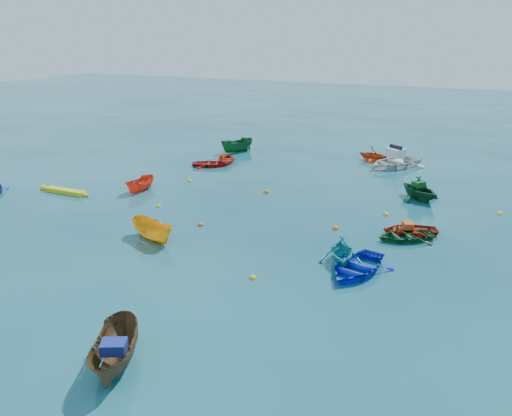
% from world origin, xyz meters
% --- Properties ---
extents(ground, '(160.00, 160.00, 0.00)m').
position_xyz_m(ground, '(0.00, 0.00, 0.00)').
color(ground, '#0A384B').
rests_on(ground, ground).
extents(sampan_brown_mid, '(2.52, 3.41, 1.24)m').
position_xyz_m(sampan_brown_mid, '(1.74, -8.78, 0.00)').
color(sampan_brown_mid, brown).
rests_on(sampan_brown_mid, ground).
extents(dinghy_blue_se, '(3.15, 3.88, 0.71)m').
position_xyz_m(dinghy_blue_se, '(6.74, 0.42, 0.00)').
color(dinghy_blue_se, '#1024CA').
rests_on(dinghy_blue_se, ground).
extents(sampan_yellow_mid, '(3.14, 2.11, 1.14)m').
position_xyz_m(sampan_yellow_mid, '(-3.03, -0.29, 0.00)').
color(sampan_yellow_mid, '#F9A716').
rests_on(sampan_yellow_mid, ground).
extents(dinghy_green_e, '(3.41, 3.22, 0.58)m').
position_xyz_m(dinghy_green_e, '(8.02, 4.89, 0.00)').
color(dinghy_green_e, '#114A20').
rests_on(dinghy_green_e, ground).
extents(dinghy_cyan_se, '(2.68, 2.89, 1.25)m').
position_xyz_m(dinghy_cyan_se, '(5.88, 1.14, 0.00)').
color(dinghy_cyan_se, teal).
rests_on(dinghy_cyan_se, ground).
extents(dinghy_red_nw, '(3.24, 2.83, 0.56)m').
position_xyz_m(dinghy_red_nw, '(-7.56, 13.22, 0.00)').
color(dinghy_red_nw, '#9F120D').
rests_on(dinghy_red_nw, ground).
extents(sampan_orange_n, '(1.00, 2.55, 0.98)m').
position_xyz_m(sampan_orange_n, '(-8.51, 5.95, 0.00)').
color(sampan_orange_n, '#EF3B16').
rests_on(sampan_orange_n, ground).
extents(dinghy_green_n, '(3.77, 3.73, 1.50)m').
position_xyz_m(dinghy_green_n, '(7.77, 11.59, 0.00)').
color(dinghy_green_n, '#104421').
rests_on(dinghy_green_n, ground).
extents(dinghy_red_ne, '(3.23, 2.81, 0.56)m').
position_xyz_m(dinghy_red_ne, '(8.11, 5.79, 0.00)').
color(dinghy_red_ne, '#A0220D').
rests_on(dinghy_red_ne, ground).
extents(dinghy_red_far, '(2.99, 3.23, 0.55)m').
position_xyz_m(dinghy_red_far, '(-7.16, 14.93, 0.00)').
color(dinghy_red_far, red).
rests_on(dinghy_red_far, ground).
extents(dinghy_orange_far, '(2.75, 2.51, 1.23)m').
position_xyz_m(dinghy_orange_far, '(3.20, 19.99, 0.00)').
color(dinghy_orange_far, '#CA4013').
rests_on(dinghy_orange_far, ground).
extents(sampan_green_far, '(2.52, 3.41, 1.24)m').
position_xyz_m(sampan_green_far, '(-7.86, 18.28, 0.00)').
color(sampan_green_far, '#135527').
rests_on(sampan_green_far, ground).
extents(kayak_yellow, '(3.55, 0.54, 0.35)m').
position_xyz_m(kayak_yellow, '(-12.44, 3.57, 0.00)').
color(kayak_yellow, yellow).
rests_on(kayak_yellow, ground).
extents(motorboat_white, '(5.21, 5.58, 1.54)m').
position_xyz_m(motorboat_white, '(5.04, 18.86, 0.00)').
color(motorboat_white, silver).
rests_on(motorboat_white, ground).
extents(tarp_blue_a, '(0.89, 0.81, 0.35)m').
position_xyz_m(tarp_blue_a, '(1.81, -8.91, 0.80)').
color(tarp_blue_a, navy).
rests_on(tarp_blue_a, sampan_brown_mid).
extents(tarp_green_b, '(0.85, 0.87, 0.34)m').
position_xyz_m(tarp_green_b, '(7.69, 11.66, 0.92)').
color(tarp_green_b, '#134C1C').
rests_on(tarp_green_b, dinghy_green_n).
extents(tarp_orange_b, '(0.68, 0.76, 0.30)m').
position_xyz_m(tarp_orange_b, '(8.01, 5.75, 0.43)').
color(tarp_orange_b, '#CA4714').
rests_on(tarp_orange_b, dinghy_red_ne).
extents(buoy_ye_a, '(0.30, 0.30, 0.30)m').
position_xyz_m(buoy_ye_a, '(3.04, -1.91, 0.00)').
color(buoy_ye_a, gold).
rests_on(buoy_ye_a, ground).
extents(buoy_ye_b, '(0.29, 0.29, 0.29)m').
position_xyz_m(buoy_ye_b, '(-5.66, 3.85, 0.00)').
color(buoy_ye_b, gold).
rests_on(buoy_ye_b, ground).
extents(buoy_or_c, '(0.32, 0.32, 0.32)m').
position_xyz_m(buoy_or_c, '(-1.95, 2.33, 0.00)').
color(buoy_or_c, '#F2500D').
rests_on(buoy_or_c, ground).
extents(buoy_ye_c, '(0.34, 0.34, 0.34)m').
position_xyz_m(buoy_ye_c, '(6.53, 7.94, 0.00)').
color(buoy_ye_c, gold).
rests_on(buoy_ye_c, ground).
extents(buoy_or_d, '(0.33, 0.33, 0.33)m').
position_xyz_m(buoy_or_d, '(4.57, 4.82, 0.00)').
color(buoy_or_d, orange).
rests_on(buoy_or_d, ground).
extents(buoy_ye_d, '(0.33, 0.33, 0.33)m').
position_xyz_m(buoy_ye_d, '(-6.83, 9.09, 0.00)').
color(buoy_ye_d, yellow).
rests_on(buoy_ye_d, ground).
extents(buoy_or_e, '(0.38, 0.38, 0.38)m').
position_xyz_m(buoy_or_e, '(-1.11, 8.97, 0.00)').
color(buoy_or_e, orange).
rests_on(buoy_or_e, ground).
extents(buoy_ye_e, '(0.32, 0.32, 0.32)m').
position_xyz_m(buoy_ye_e, '(12.25, 10.79, 0.00)').
color(buoy_ye_e, '#FFF01A').
rests_on(buoy_ye_e, ground).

